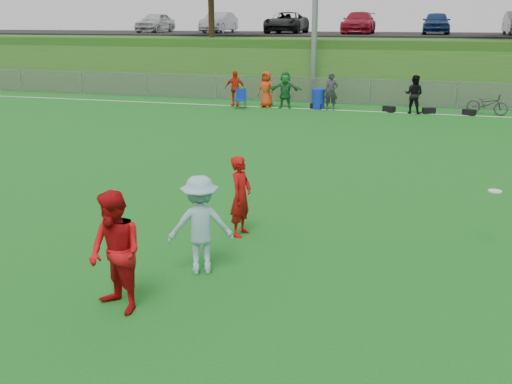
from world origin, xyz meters
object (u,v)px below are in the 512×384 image
(player_red_center, at_px, (116,253))
(recycling_bin, at_px, (318,99))
(player_blue, at_px, (200,225))
(bicycle, at_px, (487,104))
(player_red_left, at_px, (241,196))
(frisbee, at_px, (495,191))

(player_red_center, relative_size, recycling_bin, 1.94)
(player_blue, xyz_separation_m, bicycle, (6.22, 18.86, -0.37))
(player_blue, height_order, bicycle, player_blue)
(player_red_left, bearing_deg, recycling_bin, 13.31)
(frisbee, xyz_separation_m, recycling_bin, (-5.98, 16.12, -0.64))
(bicycle, bearing_deg, player_red_center, 179.63)
(player_red_center, relative_size, frisbee, 7.52)
(player_blue, relative_size, recycling_bin, 1.80)
(player_red_center, xyz_separation_m, recycling_bin, (-0.59, 20.06, -0.43))
(frisbee, bearing_deg, player_red_center, -143.85)
(player_blue, distance_m, frisbee, 5.28)
(recycling_bin, bearing_deg, bicycle, 2.73)
(recycling_bin, height_order, bicycle, bicycle)
(player_blue, distance_m, bicycle, 19.86)
(bicycle, bearing_deg, recycling_bin, 111.03)
(recycling_bin, bearing_deg, player_red_center, -88.31)
(player_red_left, bearing_deg, player_blue, -175.33)
(player_blue, bearing_deg, player_red_center, 43.36)
(player_red_center, distance_m, recycling_bin, 20.07)
(player_red_left, relative_size, recycling_bin, 1.71)
(frisbee, height_order, recycling_bin, frisbee)
(player_red_left, relative_size, bicycle, 0.89)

